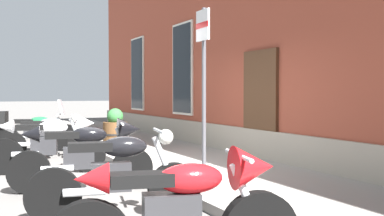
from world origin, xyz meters
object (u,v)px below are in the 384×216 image
(motorcycle_green_touring, at_px, (31,130))
(barrel_planter, at_px, (115,130))
(parking_sign, at_px, (203,71))
(motorcycle_red_sport, at_px, (187,206))
(motorcycle_black_sport, at_px, (88,151))
(motorcycle_grey_naked, at_px, (48,137))
(motorcycle_white_sport, at_px, (52,141))
(motorcycle_black_naked, at_px, (117,176))

(motorcycle_green_touring, distance_m, barrel_planter, 2.05)
(parking_sign, distance_m, barrel_planter, 5.13)
(motorcycle_red_sport, relative_size, parking_sign, 0.78)
(motorcycle_black_sport, relative_size, parking_sign, 0.83)
(motorcycle_grey_naked, bearing_deg, motorcycle_green_touring, -174.07)
(motorcycle_red_sport, bearing_deg, barrel_planter, 167.35)
(motorcycle_green_touring, bearing_deg, motorcycle_grey_naked, 5.93)
(motorcycle_red_sport, distance_m, parking_sign, 3.16)
(motorcycle_white_sport, bearing_deg, motorcycle_black_naked, 3.43)
(motorcycle_white_sport, xyz_separation_m, barrel_planter, (-2.41, 1.90, -0.06))
(motorcycle_white_sport, height_order, motorcycle_black_sport, motorcycle_white_sport)
(motorcycle_red_sport, height_order, barrel_planter, barrel_planter)
(barrel_planter, bearing_deg, motorcycle_green_touring, -113.88)
(motorcycle_black_sport, distance_m, motorcycle_black_naked, 1.66)
(barrel_planter, bearing_deg, motorcycle_grey_naked, -67.27)
(motorcycle_black_naked, xyz_separation_m, motorcycle_red_sport, (1.76, 0.02, 0.06))
(parking_sign, xyz_separation_m, barrel_planter, (-4.97, 0.19, -1.24))
(motorcycle_black_naked, bearing_deg, parking_sign, 116.42)
(motorcycle_red_sport, bearing_deg, motorcycle_black_naked, -179.23)
(motorcycle_grey_naked, height_order, parking_sign, parking_sign)
(motorcycle_black_sport, bearing_deg, barrel_planter, 158.04)
(motorcycle_white_sport, distance_m, motorcycle_red_sport, 5.08)
(motorcycle_green_touring, relative_size, parking_sign, 0.82)
(motorcycle_grey_naked, distance_m, motorcycle_white_sport, 1.71)
(motorcycle_black_sport, height_order, motorcycle_black_naked, motorcycle_black_sport)
(motorcycle_white_sport, distance_m, motorcycle_black_sport, 1.67)
(motorcycle_green_touring, height_order, barrel_planter, motorcycle_green_touring)
(motorcycle_green_touring, bearing_deg, parking_sign, 16.25)
(motorcycle_white_sport, relative_size, motorcycle_black_sport, 0.97)
(motorcycle_green_touring, height_order, motorcycle_white_sport, motorcycle_green_touring)
(parking_sign, bearing_deg, motorcycle_white_sport, -146.17)
(motorcycle_green_touring, distance_m, motorcycle_black_naked, 6.56)
(motorcycle_green_touring, height_order, motorcycle_grey_naked, motorcycle_green_touring)
(motorcycle_green_touring, xyz_separation_m, motorcycle_black_sport, (4.90, 0.24, 0.04))
(parking_sign, height_order, barrel_planter, parking_sign)
(motorcycle_white_sport, height_order, motorcycle_black_naked, motorcycle_white_sport)
(motorcycle_white_sport, xyz_separation_m, motorcycle_black_naked, (3.31, 0.20, -0.08))
(motorcycle_grey_naked, relative_size, motorcycle_red_sport, 1.04)
(motorcycle_black_sport, bearing_deg, motorcycle_red_sport, -0.67)
(motorcycle_white_sport, xyz_separation_m, motorcycle_red_sport, (5.07, 0.22, -0.02))
(motorcycle_black_sport, xyz_separation_m, barrel_planter, (-4.07, 1.64, -0.06))
(motorcycle_grey_naked, distance_m, motorcycle_red_sport, 6.77)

